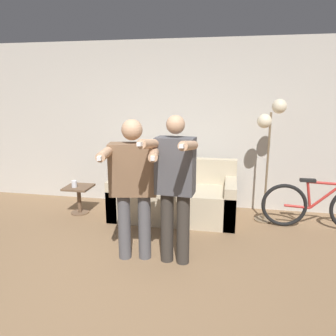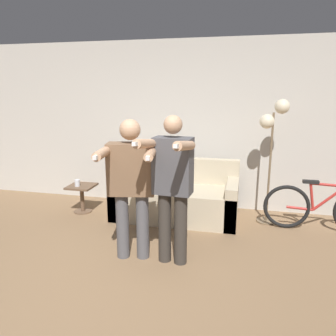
{
  "view_description": "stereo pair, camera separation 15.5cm",
  "coord_description": "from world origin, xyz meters",
  "views": [
    {
      "loc": [
        1.08,
        -2.3,
        1.85
      ],
      "look_at": [
        0.33,
        1.58,
        0.9
      ],
      "focal_mm": 35.0,
      "sensor_mm": 36.0,
      "label": 1
    },
    {
      "loc": [
        1.24,
        -2.27,
        1.85
      ],
      "look_at": [
        0.33,
        1.58,
        0.9
      ],
      "focal_mm": 35.0,
      "sensor_mm": 36.0,
      "label": 2
    }
  ],
  "objects": [
    {
      "name": "ground_plane",
      "position": [
        0.0,
        0.0,
        0.0
      ],
      "size": [
        16.0,
        16.0,
        0.0
      ],
      "primitive_type": "plane",
      "color": "#846647"
    },
    {
      "name": "floor_lamp",
      "position": [
        1.61,
        2.34,
        1.35
      ],
      "size": [
        0.38,
        0.27,
        1.73
      ],
      "color": "#756047",
      "rests_on": "ground_plane"
    },
    {
      "name": "cup",
      "position": [
        -1.19,
        2.05,
        0.48
      ],
      "size": [
        0.08,
        0.08,
        0.1
      ],
      "color": "silver",
      "rests_on": "side_table"
    },
    {
      "name": "bicycle",
      "position": [
        2.28,
        2.18,
        0.32
      ],
      "size": [
        1.49,
        0.07,
        0.69
      ],
      "color": "black",
      "rests_on": "ground_plane"
    },
    {
      "name": "person_right",
      "position": [
        0.53,
        0.92,
        0.92
      ],
      "size": [
        0.51,
        0.7,
        1.61
      ],
      "rotation": [
        0.0,
        0.0,
        -0.08
      ],
      "color": "#38332D",
      "rests_on": "ground_plane"
    },
    {
      "name": "couch",
      "position": [
        0.29,
        2.24,
        0.28
      ],
      "size": [
        1.8,
        0.83,
        0.84
      ],
      "color": "beige",
      "rests_on": "ground_plane"
    },
    {
      "name": "side_table",
      "position": [
        -1.15,
        2.1,
        0.3
      ],
      "size": [
        0.39,
        0.39,
        0.43
      ],
      "color": "brown",
      "rests_on": "ground_plane"
    },
    {
      "name": "wall_back",
      "position": [
        0.0,
        2.84,
        1.3
      ],
      "size": [
        10.0,
        0.05,
        2.6
      ],
      "color": "beige",
      "rests_on": "ground_plane"
    },
    {
      "name": "cat",
      "position": [
        0.25,
        2.56,
        0.91
      ],
      "size": [
        0.41,
        0.15,
        0.17
      ],
      "color": "#B7AD9E",
      "rests_on": "couch"
    },
    {
      "name": "person_left",
      "position": [
        0.08,
        0.92,
        0.91
      ],
      "size": [
        0.65,
        0.75,
        1.56
      ],
      "rotation": [
        0.0,
        0.0,
        0.19
      ],
      "color": "#56565B",
      "rests_on": "ground_plane"
    }
  ]
}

